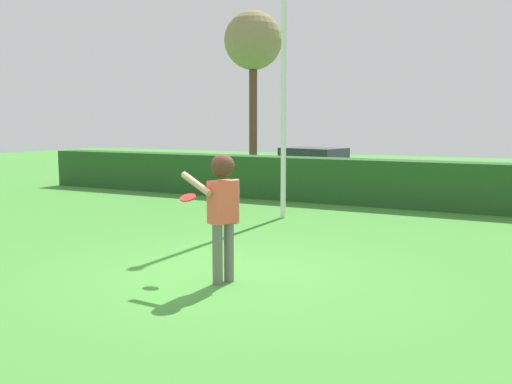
{
  "coord_description": "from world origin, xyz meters",
  "views": [
    {
      "loc": [
        3.89,
        -6.63,
        2.2
      ],
      "look_at": [
        0.2,
        0.71,
        1.15
      ],
      "focal_mm": 38.4,
      "sensor_mm": 36.0,
      "label": 1
    }
  ],
  "objects_px": {
    "person": "(222,202)",
    "willow_tree": "(253,43)",
    "frisbee": "(188,198)",
    "lamppost": "(284,57)",
    "parked_car_silver": "(313,163)"
  },
  "relations": [
    {
      "from": "willow_tree",
      "to": "frisbee",
      "type": "bearing_deg",
      "value": -66.48
    },
    {
      "from": "frisbee",
      "to": "person",
      "type": "bearing_deg",
      "value": -16.58
    },
    {
      "from": "person",
      "to": "lamppost",
      "type": "distance_m",
      "value": 5.88
    },
    {
      "from": "parked_car_silver",
      "to": "frisbee",
      "type": "bearing_deg",
      "value": -77.27
    },
    {
      "from": "person",
      "to": "frisbee",
      "type": "distance_m",
      "value": 0.73
    },
    {
      "from": "lamppost",
      "to": "willow_tree",
      "type": "xyz_separation_m",
      "value": [
        -5.61,
        9.5,
        1.84
      ]
    },
    {
      "from": "frisbee",
      "to": "lamppost",
      "type": "relative_size",
      "value": 0.04
    },
    {
      "from": "lamppost",
      "to": "willow_tree",
      "type": "distance_m",
      "value": 11.19
    },
    {
      "from": "frisbee",
      "to": "willow_tree",
      "type": "relative_size",
      "value": 0.03
    },
    {
      "from": "person",
      "to": "parked_car_silver",
      "type": "relative_size",
      "value": 0.4
    },
    {
      "from": "willow_tree",
      "to": "parked_car_silver",
      "type": "bearing_deg",
      "value": -26.58
    },
    {
      "from": "person",
      "to": "frisbee",
      "type": "height_order",
      "value": "person"
    },
    {
      "from": "frisbee",
      "to": "parked_car_silver",
      "type": "relative_size",
      "value": 0.05
    },
    {
      "from": "person",
      "to": "willow_tree",
      "type": "distance_m",
      "value": 16.79
    },
    {
      "from": "person",
      "to": "lamppost",
      "type": "bearing_deg",
      "value": 104.9
    }
  ]
}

